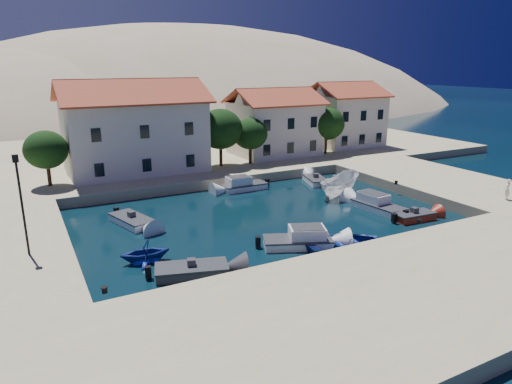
% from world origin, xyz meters
% --- Properties ---
extents(ground, '(400.00, 400.00, 0.00)m').
position_xyz_m(ground, '(0.00, 0.00, 0.00)').
color(ground, black).
rests_on(ground, ground).
extents(quay_south, '(52.00, 12.00, 1.00)m').
position_xyz_m(quay_south, '(0.00, -6.00, 0.50)').
color(quay_south, tan).
rests_on(quay_south, ground).
extents(quay_east, '(11.00, 20.00, 1.00)m').
position_xyz_m(quay_east, '(20.50, 10.00, 0.50)').
color(quay_east, tan).
rests_on(quay_east, ground).
extents(quay_west, '(8.00, 20.00, 1.00)m').
position_xyz_m(quay_west, '(-19.00, 10.00, 0.50)').
color(quay_west, tan).
rests_on(quay_west, ground).
extents(quay_north, '(80.00, 36.00, 1.00)m').
position_xyz_m(quay_north, '(2.00, 38.00, 0.50)').
color(quay_north, tan).
rests_on(quay_north, ground).
extents(hills, '(254.00, 176.00, 99.00)m').
position_xyz_m(hills, '(20.64, 123.62, -23.40)').
color(hills, tan).
rests_on(hills, ground).
extents(building_left, '(14.70, 9.45, 9.70)m').
position_xyz_m(building_left, '(-6.00, 28.00, 5.94)').
color(building_left, silver).
rests_on(building_left, quay_north).
extents(building_mid, '(10.50, 8.40, 8.30)m').
position_xyz_m(building_mid, '(12.00, 29.00, 5.22)').
color(building_mid, silver).
rests_on(building_mid, quay_north).
extents(building_right, '(9.45, 8.40, 8.80)m').
position_xyz_m(building_right, '(24.00, 30.00, 5.47)').
color(building_right, silver).
rests_on(building_right, quay_north).
extents(trees, '(37.30, 5.30, 6.45)m').
position_xyz_m(trees, '(4.51, 25.46, 4.84)').
color(trees, '#382314').
rests_on(trees, quay_north).
extents(lamppost, '(0.35, 0.25, 6.22)m').
position_xyz_m(lamppost, '(-17.50, 8.00, 4.75)').
color(lamppost, black).
rests_on(lamppost, quay_west).
extents(bollards, '(29.36, 9.56, 0.30)m').
position_xyz_m(bollards, '(2.80, 3.87, 1.15)').
color(bollards, black).
rests_on(bollards, ground).
extents(motorboat_grey_sw, '(4.70, 3.07, 1.25)m').
position_xyz_m(motorboat_grey_sw, '(-8.98, 2.58, 0.29)').
color(motorboat_grey_sw, '#36373B').
rests_on(motorboat_grey_sw, ground).
extents(cabin_cruiser_south, '(5.14, 3.70, 1.60)m').
position_xyz_m(cabin_cruiser_south, '(-0.91, 3.36, 0.48)').
color(cabin_cruiser_south, white).
rests_on(cabin_cruiser_south, ground).
extents(rowboat_south, '(5.90, 4.52, 1.14)m').
position_xyz_m(rowboat_south, '(1.68, 1.50, 0.00)').
color(rowboat_south, navy).
rests_on(rowboat_south, ground).
extents(motorboat_red_se, '(3.56, 1.79, 1.25)m').
position_xyz_m(motorboat_red_se, '(10.51, 3.64, 0.30)').
color(motorboat_red_se, maroon).
rests_on(motorboat_red_se, ground).
extents(cabin_cruiser_east, '(2.47, 5.07, 1.60)m').
position_xyz_m(cabin_cruiser_east, '(9.69, 6.88, 0.48)').
color(cabin_cruiser_east, white).
rests_on(cabin_cruiser_east, ground).
extents(boat_east, '(6.25, 4.31, 2.26)m').
position_xyz_m(boat_east, '(9.57, 12.21, 0.00)').
color(boat_east, white).
rests_on(boat_east, ground).
extents(motorboat_white_ne, '(2.84, 4.22, 1.25)m').
position_xyz_m(motorboat_white_ne, '(10.28, 17.15, 0.29)').
color(motorboat_white_ne, white).
rests_on(motorboat_white_ne, ground).
extents(rowboat_west, '(3.37, 2.99, 1.64)m').
position_xyz_m(rowboat_west, '(-10.94, 5.79, 0.00)').
color(rowboat_west, navy).
rests_on(rowboat_west, ground).
extents(motorboat_white_west, '(3.02, 4.66, 1.25)m').
position_xyz_m(motorboat_white_west, '(-10.03, 13.35, 0.29)').
color(motorboat_white_west, white).
rests_on(motorboat_white_west, ground).
extents(cabin_cruiser_north, '(4.54, 1.95, 1.60)m').
position_xyz_m(cabin_cruiser_north, '(2.42, 18.36, 0.48)').
color(cabin_cruiser_north, white).
rests_on(cabin_cruiser_north, ground).
extents(pedestrian, '(0.78, 0.66, 1.82)m').
position_xyz_m(pedestrian, '(19.28, 1.73, 1.91)').
color(pedestrian, white).
rests_on(pedestrian, quay_east).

